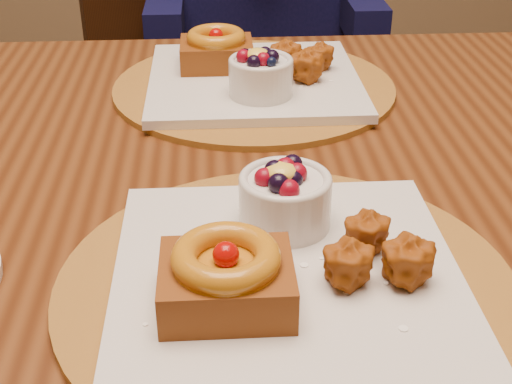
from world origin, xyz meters
TOP-DOWN VIEW (x-y plane):
  - dining_table at (0.07, -0.08)m, footprint 1.60×0.90m
  - place_setting_near at (0.07, -0.30)m, footprint 0.38×0.38m
  - place_setting_far at (0.07, 0.13)m, footprint 0.38×0.38m
  - chair_far at (-0.01, 0.73)m, footprint 0.56×0.56m

SIDE VIEW (x-z plane):
  - chair_far at x=-0.01m, z-range 0.05..0.92m
  - dining_table at x=0.07m, z-range 0.30..1.06m
  - place_setting_far at x=0.07m, z-range 0.74..0.82m
  - place_setting_near at x=0.07m, z-range 0.74..0.82m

